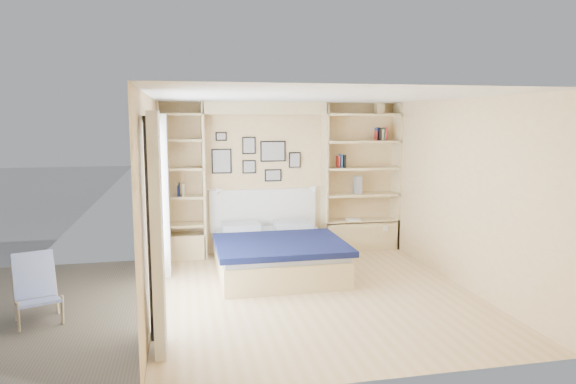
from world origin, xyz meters
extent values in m
plane|color=#DBB787|center=(0.00, 0.00, 0.00)|extent=(4.50, 4.50, 0.00)
plane|color=#E4C185|center=(0.00, 2.25, 1.25)|extent=(4.00, 0.00, 4.00)
plane|color=#E4C185|center=(0.00, -2.25, 1.25)|extent=(4.00, 0.00, 4.00)
plane|color=#E4C185|center=(-2.00, 0.00, 1.25)|extent=(0.00, 4.50, 4.50)
plane|color=#E4C185|center=(2.00, 0.00, 1.25)|extent=(0.00, 4.50, 4.50)
plane|color=white|center=(0.00, 0.00, 2.50)|extent=(4.50, 4.50, 0.00)
cube|color=#DEC487|center=(-1.30, 2.08, 1.25)|extent=(0.04, 0.35, 2.50)
cube|color=#DEC487|center=(0.70, 2.08, 1.25)|extent=(0.04, 0.35, 2.50)
cube|color=#DEC487|center=(-0.30, 2.08, 2.40)|extent=(2.00, 0.35, 0.20)
cube|color=#DEC487|center=(1.98, 2.08, 1.25)|extent=(0.04, 0.35, 2.50)
cube|color=#DEC487|center=(-1.98, 2.08, 1.25)|extent=(0.04, 0.35, 2.50)
cube|color=#DEC487|center=(1.35, 2.08, 0.25)|extent=(1.30, 0.35, 0.50)
cube|color=#DEC487|center=(-1.65, 2.08, 0.20)|extent=(0.70, 0.35, 0.40)
cube|color=black|center=(-1.97, 0.00, 2.23)|extent=(0.04, 2.08, 0.06)
cube|color=black|center=(-1.97, 0.00, 0.03)|extent=(0.04, 2.08, 0.06)
cube|color=black|center=(-1.97, -1.02, 1.10)|extent=(0.04, 0.06, 2.20)
cube|color=black|center=(-1.97, 1.02, 1.10)|extent=(0.04, 0.06, 2.20)
cube|color=silver|center=(-1.98, 0.00, 1.12)|extent=(0.01, 2.00, 2.20)
cube|color=white|center=(-1.88, -1.30, 1.15)|extent=(0.10, 0.45, 2.30)
cube|color=white|center=(-1.88, 1.30, 1.15)|extent=(0.10, 0.45, 2.30)
cube|color=#DEC487|center=(1.35, 2.08, 0.50)|extent=(1.30, 0.35, 0.04)
cube|color=#DEC487|center=(1.35, 2.08, 0.95)|extent=(1.30, 0.35, 0.04)
cube|color=#DEC487|center=(1.35, 2.08, 1.40)|extent=(1.30, 0.35, 0.04)
cube|color=#DEC487|center=(1.35, 2.08, 1.85)|extent=(1.30, 0.35, 0.04)
cube|color=#DEC487|center=(1.35, 2.08, 2.30)|extent=(1.30, 0.35, 0.04)
cube|color=#DEC487|center=(-1.65, 2.08, 0.55)|extent=(0.70, 0.35, 0.04)
cube|color=#DEC487|center=(-1.65, 2.08, 1.00)|extent=(0.70, 0.35, 0.04)
cube|color=#DEC487|center=(-1.65, 2.08, 1.45)|extent=(0.70, 0.35, 0.04)
cube|color=#DEC487|center=(-1.65, 2.08, 1.90)|extent=(0.70, 0.35, 0.04)
cube|color=#DEC487|center=(-1.65, 2.08, 2.30)|extent=(0.70, 0.35, 0.04)
cube|color=#DEC487|center=(-0.32, 1.07, 0.18)|extent=(1.69, 2.11, 0.37)
cube|color=#B5BAC5|center=(-0.32, 1.07, 0.42)|extent=(1.65, 2.07, 0.10)
cube|color=#0D1238|center=(-0.32, 0.71, 0.49)|extent=(1.79, 1.48, 0.08)
cube|color=#B5BAC5|center=(-0.74, 1.83, 0.53)|extent=(0.58, 0.42, 0.12)
cube|color=#B5BAC5|center=(0.10, 1.83, 0.53)|extent=(0.58, 0.42, 0.12)
cube|color=white|center=(-0.32, 2.22, 0.72)|extent=(1.79, 0.04, 0.70)
cube|color=black|center=(-1.00, 2.23, 1.55)|extent=(0.32, 0.02, 0.40)
cube|color=gray|center=(-1.00, 2.21, 1.55)|extent=(0.28, 0.01, 0.36)
cube|color=black|center=(-0.55, 2.23, 1.80)|extent=(0.22, 0.02, 0.28)
cube|color=gray|center=(-0.55, 2.21, 1.80)|extent=(0.18, 0.01, 0.24)
cube|color=black|center=(-0.55, 2.23, 1.45)|extent=(0.22, 0.02, 0.22)
cube|color=gray|center=(-0.55, 2.21, 1.45)|extent=(0.18, 0.01, 0.18)
cube|color=black|center=(-0.15, 2.23, 1.70)|extent=(0.42, 0.02, 0.34)
cube|color=gray|center=(-0.15, 2.21, 1.70)|extent=(0.38, 0.01, 0.30)
cube|color=black|center=(-0.15, 2.23, 1.30)|extent=(0.28, 0.02, 0.20)
cube|color=gray|center=(-0.15, 2.21, 1.30)|extent=(0.24, 0.01, 0.16)
cube|color=black|center=(0.22, 2.23, 1.55)|extent=(0.20, 0.02, 0.26)
cube|color=gray|center=(0.22, 2.21, 1.55)|extent=(0.16, 0.01, 0.22)
cube|color=black|center=(-1.00, 2.23, 1.95)|extent=(0.18, 0.02, 0.14)
cube|color=gray|center=(-1.00, 2.21, 1.95)|extent=(0.14, 0.01, 0.10)
cylinder|color=silver|center=(-1.16, 2.00, 1.12)|extent=(0.20, 0.02, 0.02)
cone|color=white|center=(-1.06, 2.00, 1.10)|extent=(0.13, 0.12, 0.15)
cylinder|color=silver|center=(0.56, 2.00, 1.12)|extent=(0.20, 0.02, 0.02)
cone|color=white|center=(0.46, 2.00, 1.10)|extent=(0.13, 0.12, 0.15)
cube|color=#A51E1E|center=(0.93, 2.07, 1.52)|extent=(0.02, 0.15, 0.20)
cube|color=#234F7C|center=(0.97, 2.07, 1.53)|extent=(0.03, 0.15, 0.23)
cube|color=black|center=(1.03, 2.07, 1.53)|extent=(0.03, 0.15, 0.22)
cube|color=#A51E1E|center=(1.60, 2.07, 1.95)|extent=(0.02, 0.15, 0.17)
cube|color=navy|center=(1.60, 2.07, 1.98)|extent=(0.03, 0.15, 0.21)
cube|color=black|center=(1.62, 2.07, 1.98)|extent=(0.03, 0.15, 0.22)
cube|color=#BFB28C|center=(1.69, 2.07, 1.96)|extent=(0.04, 0.15, 0.19)
cube|color=#26593F|center=(1.71, 2.07, 1.97)|extent=(0.03, 0.15, 0.21)
cube|color=#A51E1E|center=(1.75, 2.07, 1.98)|extent=(0.03, 0.15, 0.22)
cube|color=navy|center=(-1.71, 2.07, 1.10)|extent=(0.02, 0.15, 0.16)
cube|color=black|center=(-1.69, 2.07, 1.13)|extent=(0.03, 0.15, 0.21)
cube|color=#BFB28C|center=(-1.62, 2.07, 1.12)|extent=(0.03, 0.15, 0.20)
cube|color=#DEC487|center=(1.64, 2.07, 2.40)|extent=(0.13, 0.13, 0.15)
cone|color=#DEC487|center=(1.64, 2.07, 2.51)|extent=(0.20, 0.20, 0.08)
cube|color=slate|center=(1.28, 2.07, 1.12)|extent=(0.12, 0.12, 0.30)
cube|color=white|center=(1.20, 2.02, 0.54)|extent=(0.22, 0.16, 0.03)
cube|color=#695C4D|center=(-3.60, 0.00, 0.00)|extent=(3.20, 4.00, 0.05)
cylinder|color=tan|center=(-3.33, -0.64, 0.19)|extent=(0.07, 0.13, 0.38)
cylinder|color=tan|center=(-2.93, -0.50, 0.19)|extent=(0.07, 0.13, 0.38)
cylinder|color=tan|center=(-3.50, -0.14, 0.29)|extent=(0.13, 0.30, 0.62)
cylinder|color=tan|center=(-3.11, 0.00, 0.29)|extent=(0.13, 0.30, 0.62)
cube|color=#4052C3|center=(-3.19, -0.39, 0.27)|extent=(0.58, 0.63, 0.14)
cube|color=#4052C3|center=(-3.31, -0.05, 0.48)|extent=(0.48, 0.34, 0.50)
camera|label=1|loc=(-1.63, -6.15, 2.22)|focal=32.00mm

